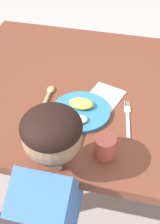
{
  "coord_description": "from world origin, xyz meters",
  "views": [
    {
      "loc": [
        0.12,
        -1.07,
        1.58
      ],
      "look_at": [
        -0.09,
        -0.19,
        0.74
      ],
      "focal_mm": 51.24,
      "sensor_mm": 36.0,
      "label": 1
    }
  ],
  "objects_px": {
    "fork": "(128,119)",
    "drinking_cup": "(105,146)",
    "plate": "(81,111)",
    "person": "(50,221)",
    "spoon": "(47,99)"
  },
  "relations": [
    {
      "from": "plate",
      "to": "spoon",
      "type": "distance_m",
      "value": 0.16
    },
    {
      "from": "drinking_cup",
      "to": "person",
      "type": "height_order",
      "value": "person"
    },
    {
      "from": "plate",
      "to": "fork",
      "type": "relative_size",
      "value": 1.13
    },
    {
      "from": "fork",
      "to": "person",
      "type": "relative_size",
      "value": 0.21
    },
    {
      "from": "plate",
      "to": "fork",
      "type": "xyz_separation_m",
      "value": [
        0.19,
        0.01,
        -0.01
      ]
    },
    {
      "from": "plate",
      "to": "person",
      "type": "relative_size",
      "value": 0.24
    },
    {
      "from": "plate",
      "to": "drinking_cup",
      "type": "distance_m",
      "value": 0.23
    },
    {
      "from": "drinking_cup",
      "to": "person",
      "type": "distance_m",
      "value": 0.32
    },
    {
      "from": "fork",
      "to": "drinking_cup",
      "type": "relative_size",
      "value": 2.64
    },
    {
      "from": "fork",
      "to": "person",
      "type": "xyz_separation_m",
      "value": [
        -0.21,
        -0.39,
        -0.17
      ]
    },
    {
      "from": "plate",
      "to": "spoon",
      "type": "xyz_separation_m",
      "value": [
        -0.16,
        0.05,
        -0.01
      ]
    },
    {
      "from": "plate",
      "to": "fork",
      "type": "bearing_deg",
      "value": 1.92
    },
    {
      "from": "fork",
      "to": "spoon",
      "type": "xyz_separation_m",
      "value": [
        -0.34,
        0.04,
        0.0
      ]
    },
    {
      "from": "spoon",
      "to": "drinking_cup",
      "type": "relative_size",
      "value": 2.56
    },
    {
      "from": "drinking_cup",
      "to": "person",
      "type": "xyz_separation_m",
      "value": [
        -0.15,
        -0.2,
        -0.21
      ]
    }
  ]
}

